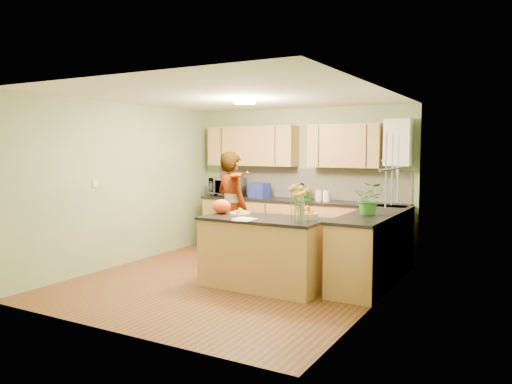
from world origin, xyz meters
The scene contains 28 objects.
floor centered at (0.00, 0.00, 0.00)m, with size 4.50×4.50×0.00m, color #502E17.
ceiling centered at (0.00, 0.00, 2.50)m, with size 4.00×4.50×0.02m, color white.
wall_back centered at (0.00, 2.25, 1.25)m, with size 4.00×0.02×2.50m, color gray.
wall_front centered at (0.00, -2.25, 1.25)m, with size 4.00×0.02×2.50m, color gray.
wall_left centered at (-2.00, 0.00, 1.25)m, with size 0.02×4.50×2.50m, color gray.
wall_right centered at (2.00, 0.00, 1.25)m, with size 0.02×4.50×2.50m, color gray.
back_counter centered at (0.10, 1.95, 0.47)m, with size 3.64×0.62×0.94m.
right_counter centered at (1.70, 0.85, 0.47)m, with size 0.62×2.24×0.94m.
splashback centered at (0.10, 2.23, 1.20)m, with size 3.60×0.02×0.52m, color beige.
upper_cabinets centered at (-0.18, 2.08, 1.85)m, with size 3.20×0.34×0.70m.
boiler centered at (1.70, 2.09, 1.90)m, with size 0.40×0.30×0.86m.
window_right centered at (1.99, 0.60, 1.55)m, with size 0.01×1.30×1.05m.
light_switch centered at (-1.99, -0.60, 1.30)m, with size 0.02×0.09×0.09m, color white.
ceiling_lamp centered at (0.00, 0.30, 2.46)m, with size 0.30×0.30×0.07m.
peninsula_island centered at (0.52, -0.11, 0.46)m, with size 1.60×0.82×0.92m.
fruit_dish centered at (0.17, -0.11, 0.95)m, with size 0.27×0.27×0.09m.
orange_bowl centered at (1.07, 0.04, 0.98)m, with size 0.27×0.27×0.15m.
flower_vase centered at (1.12, -0.29, 1.26)m, with size 0.28×0.28×0.52m.
orange_bag centered at (-0.16, -0.06, 1.01)m, with size 0.26×0.22×0.20m, color #EC4913.
papers centered at (0.42, -0.41, 0.92)m, with size 0.22×0.30×0.01m, color white.
violinist centered at (-0.55, 0.83, 0.88)m, with size 0.64×0.42×1.76m, color #ECB390.
violin centered at (-0.35, 0.61, 1.41)m, with size 0.60×0.24×0.12m, color #581205, non-canonical shape.
microwave centered at (-1.36, 1.96, 1.11)m, with size 0.60×0.41×0.33m, color white.
blue_box centered at (-0.67, 1.94, 1.07)m, with size 0.33×0.24×0.26m, color navy.
kettle centered at (0.12, 1.98, 1.08)m, with size 0.18×0.18×0.33m.
jar_cream centered at (0.45, 1.95, 1.03)m, with size 0.12×0.12×0.18m, color beige.
jar_white centered at (0.60, 1.91, 1.03)m, with size 0.12×0.12×0.18m, color white.
potted_plant centered at (1.70, 0.61, 1.16)m, with size 0.39×0.34×0.43m, color #307527.
Camera 1 is at (3.57, -5.73, 1.81)m, focal length 35.00 mm.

